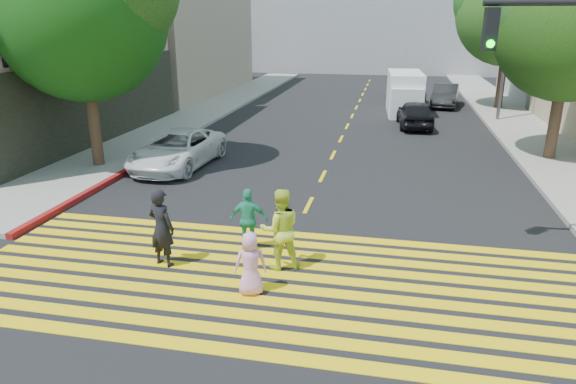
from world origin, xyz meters
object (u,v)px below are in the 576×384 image
(dark_car_parked, at_px, (445,95))
(pedestrian_child, at_px, (250,264))
(tree_right_far, at_px, (513,6))
(pedestrian_man, at_px, (162,228))
(tree_left, at_px, (82,4))
(pedestrian_woman, at_px, (280,229))
(silver_car, at_px, (409,89))
(tree_right_near, at_px, (574,18))
(white_van, at_px, (405,94))
(dark_car_near, at_px, (415,114))
(pedestrian_extra, at_px, (249,220))
(white_sedan, at_px, (178,149))

(dark_car_parked, bearing_deg, pedestrian_child, -94.57)
(tree_right_far, distance_m, pedestrian_man, 26.35)
(tree_left, distance_m, pedestrian_woman, 11.50)
(pedestrian_child, relative_size, silver_car, 0.28)
(tree_right_near, distance_m, dark_car_parked, 13.84)
(tree_right_far, height_order, pedestrian_woman, tree_right_far)
(silver_car, xyz_separation_m, white_van, (-0.34, -5.76, 0.43))
(dark_car_near, bearing_deg, pedestrian_child, 74.04)
(pedestrian_woman, distance_m, pedestrian_child, 1.30)
(pedestrian_extra, distance_m, white_sedan, 7.88)
(dark_car_near, distance_m, silver_car, 9.80)
(white_sedan, xyz_separation_m, white_van, (8.27, 13.40, 0.44))
(pedestrian_man, height_order, dark_car_parked, pedestrian_man)
(pedestrian_extra, bearing_deg, tree_left, -47.55)
(tree_right_far, xyz_separation_m, white_sedan, (-13.96, -15.78, -5.25))
(silver_car, bearing_deg, pedestrian_child, 75.60)
(dark_car_parked, distance_m, white_van, 3.98)
(pedestrian_woman, distance_m, dark_car_parked, 24.23)
(tree_left, relative_size, pedestrian_woman, 4.61)
(tree_left, relative_size, pedestrian_man, 4.74)
(tree_left, bearing_deg, pedestrian_extra, -38.19)
(dark_car_near, relative_size, dark_car_parked, 0.96)
(tree_right_far, distance_m, pedestrian_woman, 25.00)
(white_sedan, distance_m, dark_car_parked, 19.67)
(pedestrian_extra, height_order, white_van, white_van)
(dark_car_parked, bearing_deg, tree_right_far, -3.48)
(tree_right_far, relative_size, white_van, 1.75)
(tree_right_near, xyz_separation_m, tree_right_far, (0.16, 12.06, 0.67))
(white_sedan, xyz_separation_m, dark_car_near, (8.78, 9.36, 0.02))
(tree_left, relative_size, white_van, 1.68)
(pedestrian_woman, xyz_separation_m, pedestrian_extra, (-0.93, 0.77, -0.16))
(pedestrian_man, bearing_deg, dark_car_near, -91.92)
(tree_left, bearing_deg, tree_right_near, 14.98)
(dark_car_near, bearing_deg, tree_right_far, -133.32)
(dark_car_parked, bearing_deg, white_sedan, -115.07)
(pedestrian_extra, bearing_deg, dark_car_near, -114.37)
(pedestrian_man, xyz_separation_m, white_van, (5.37, 21.00, 0.21))
(pedestrian_man, bearing_deg, tree_right_far, -98.12)
(silver_car, bearing_deg, white_sedan, 58.55)
(tree_right_far, relative_size, pedestrian_woman, 4.79)
(dark_car_parked, bearing_deg, pedestrian_woman, -94.45)
(pedestrian_man, distance_m, silver_car, 27.36)
(pedestrian_man, bearing_deg, silver_car, -84.85)
(tree_left, xyz_separation_m, white_van, (11.00, 14.11, -4.58))
(tree_left, xyz_separation_m, pedestrian_man, (5.63, -6.89, -4.80))
(white_van, bearing_deg, silver_car, 83.42)
(pedestrian_woman, bearing_deg, white_van, -119.12)
(pedestrian_man, relative_size, white_van, 0.35)
(tree_right_near, relative_size, white_sedan, 1.62)
(silver_car, distance_m, white_van, 5.78)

